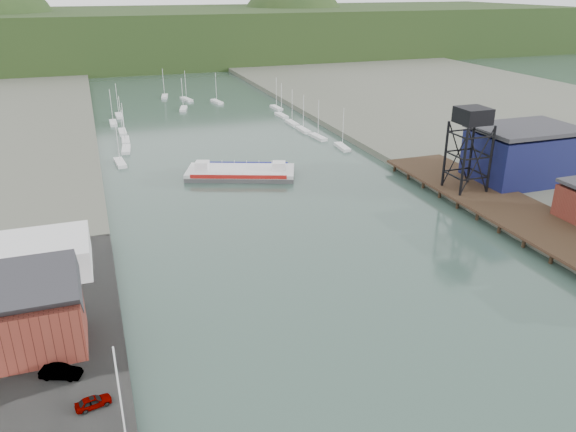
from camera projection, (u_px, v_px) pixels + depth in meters
west_quay at (48, 412)px, 54.99m from camera, size 16.00×80.00×1.60m
east_pier at (517, 212)px, 99.87m from camera, size 14.00×70.00×2.45m
harbor_building at (24, 317)px, 61.05m from camera, size 12.20×8.20×8.90m
white_shed at (23, 259)px, 78.71m from camera, size 18.00×12.00×4.50m
flagpole at (122, 408)px, 45.81m from camera, size 0.16×0.16×12.00m
lift_tower at (472, 121)px, 105.27m from camera, size 6.50×6.50×16.00m
blue_shed at (523, 154)px, 114.91m from camera, size 20.50×14.50×11.30m
marina_sailboats at (206, 122)px, 170.54m from camera, size 57.71×92.65×0.90m
distant_hills at (137, 40)px, 307.21m from camera, size 500.00×120.00×80.00m
chain_ferry at (241, 172)px, 123.57m from camera, size 25.25×17.07×3.38m
car_west_a at (93, 402)px, 54.31m from camera, size 3.65×2.08×1.17m
car_west_b at (61, 372)px, 58.28m from camera, size 4.49×3.00×1.40m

